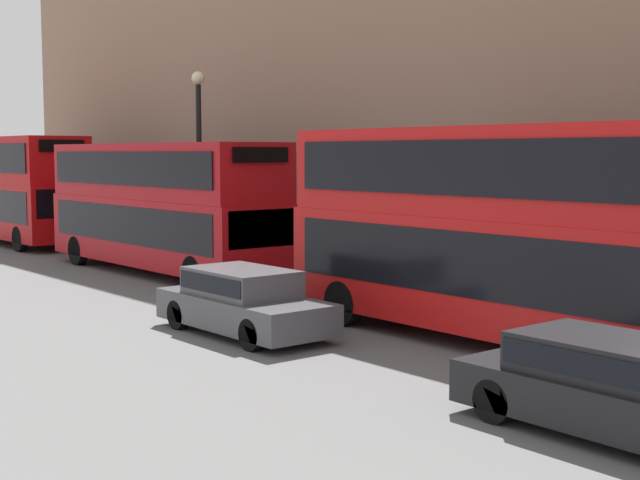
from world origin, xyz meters
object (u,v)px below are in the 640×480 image
object	(u,v)px
bus_leading	(517,227)
car_dark_sedan	(609,383)
bus_second_in_queue	(162,202)
bus_third_in_queue	(12,185)
pedestrian	(220,241)
car_hatchback	(243,300)

from	to	relation	value
bus_leading	car_dark_sedan	bearing A→B (deg)	-128.56
bus_second_in_queue	bus_third_in_queue	xyz separation A→B (m)	(-0.00, 12.77, 0.18)
bus_third_in_queue	pedestrian	bearing A→B (deg)	-76.81
bus_leading	pedestrian	xyz separation A→B (m)	(2.76, 14.85, -1.58)
bus_leading	bus_second_in_queue	bearing A→B (deg)	90.00
bus_leading	bus_third_in_queue	distance (m)	26.65
car_dark_sedan	car_hatchback	xyz separation A→B (m)	(-0.00, 8.70, 0.02)
car_hatchback	pedestrian	world-z (taller)	pedestrian
bus_third_in_queue	pedestrian	size ratio (longest dim) A/B	6.04
bus_leading	car_dark_sedan	size ratio (longest dim) A/B	2.56
bus_second_in_queue	car_dark_sedan	bearing A→B (deg)	-100.61
bus_third_in_queue	bus_second_in_queue	bearing A→B (deg)	-90.00
car_hatchback	car_dark_sedan	bearing A→B (deg)	-90.00
car_dark_sedan	bus_third_in_queue	bearing A→B (deg)	83.72
bus_third_in_queue	car_hatchback	xyz separation A→B (m)	(-3.40, -22.21, -1.72)
bus_leading	bus_third_in_queue	bearing A→B (deg)	90.00
car_dark_sedan	car_hatchback	size ratio (longest dim) A/B	0.98
bus_second_in_queue	bus_third_in_queue	size ratio (longest dim) A/B	1.02
bus_second_in_queue	car_dark_sedan	distance (m)	18.53
bus_second_in_queue	pedestrian	world-z (taller)	bus_second_in_queue
bus_leading	bus_second_in_queue	xyz separation A→B (m)	(0.00, 13.88, -0.11)
bus_second_in_queue	bus_leading	bearing A→B (deg)	-90.00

